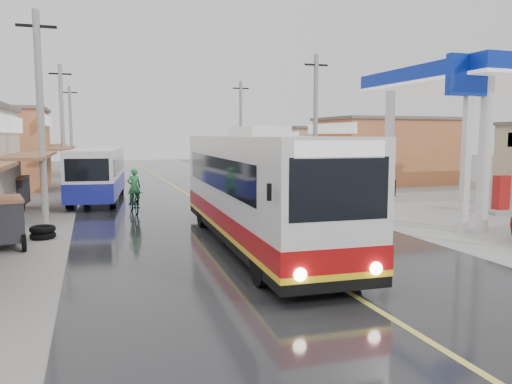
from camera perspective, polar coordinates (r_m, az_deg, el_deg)
ground at (r=12.92m, az=6.58°, el=-9.03°), size 120.00×120.00×0.00m
road at (r=27.02m, az=-6.89°, el=-0.85°), size 12.00×90.00×0.02m
centre_line at (r=27.02m, az=-6.89°, el=-0.82°), size 0.15×90.00×0.01m
shopfronts_right at (r=31.05m, az=22.62°, el=-0.37°), size 11.00×44.00×4.80m
utility_poles_left at (r=27.55m, az=-21.74°, el=-1.15°), size 1.60×50.00×8.00m
utility_poles_right at (r=29.20m, az=6.70°, el=-0.31°), size 1.60×36.00×8.00m
coach_bus at (r=15.48m, az=0.10°, el=0.31°), size 3.10×11.91×3.69m
second_bus at (r=27.22m, az=-17.66°, el=2.04°), size 3.18×8.43×2.73m
cyclist at (r=22.75m, az=-13.75°, el=-0.72°), size 0.84×1.91×2.00m
tricycle_near at (r=17.11m, az=-27.18°, el=-2.83°), size 1.68×2.07×1.55m
tricycle_far at (r=25.59m, az=-26.10°, el=0.10°), size 1.45×2.10×1.55m
tyre_stack at (r=18.21m, az=-23.19°, el=-4.25°), size 0.85×0.85×0.43m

